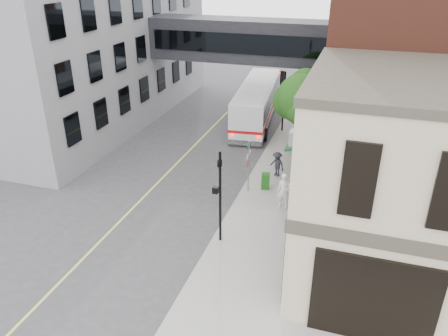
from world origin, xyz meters
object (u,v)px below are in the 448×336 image
Objects in this scene: bus at (257,101)px; pedestrian_b at (297,138)px; pedestrian_c at (277,164)px; pedestrian_a at (284,191)px; newspaper_box at (265,181)px; sandwich_board at (295,226)px.

bus is 6.75m from pedestrian_b.
pedestrian_b is at bearing -52.13° from bus.
pedestrian_c is (3.61, -9.45, -0.76)m from bus.
pedestrian_c is at bearing -69.09° from bus.
newspaper_box is at bearing 123.22° from pedestrian_a.
sandwich_board is (0.99, -2.38, -0.45)m from pedestrian_a.
newspaper_box is 4.77m from sandwich_board.
bus is 11.10× the size of sandwich_board.
bus is 16.42m from sandwich_board.
sandwich_board is at bearing -41.03° from pedestrian_c.
newspaper_box is (3.33, -11.22, -1.07)m from bus.
pedestrian_a is at bearing -43.42° from pedestrian_c.
newspaper_box is at bearing 126.30° from sandwich_board.
pedestrian_a is (4.68, -12.99, -0.57)m from bus.
bus is at bearing 136.00° from pedestrian_b.
pedestrian_c is (-1.07, 3.55, -0.19)m from pedestrian_a.
bus is at bearing 117.11° from sandwich_board.
pedestrian_c is at bearing 69.46° from newspaper_box.
pedestrian_c reaches higher than sandwich_board.
pedestrian_b reaches higher than sandwich_board.
pedestrian_c is at bearing 102.67° from pedestrian_a.
pedestrian_b is at bearing 112.64° from pedestrian_c.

